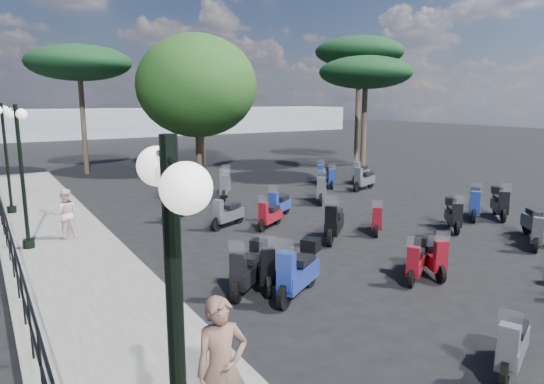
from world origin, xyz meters
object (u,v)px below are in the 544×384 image
scooter_5 (172,186)px  broadleaf_tree (197,86)px  scooter_7 (298,272)px  pedestrian_far (65,214)px  scooter_23 (320,174)px  pine_2 (79,63)px  scooter_14 (377,221)px  scooter_2 (264,267)px  scooter_10 (270,216)px  pine_0 (201,70)px  pine_3 (366,73)px  scooter_15 (334,224)px  scooter_6 (512,347)px  scooter_28 (364,180)px  lamp_post_2 (6,151)px  woman (222,368)px  scooter_20 (540,224)px  scooter_25 (540,233)px  pine_1 (359,52)px  scooter_8 (432,258)px  scooter_1 (249,270)px  scooter_4 (177,208)px  scooter_26 (500,204)px  scooter_17 (226,184)px  scooter_27 (475,204)px  scooter_13 (416,261)px  lamp_post_1 (21,168)px  scooter_3 (227,214)px  scooter_16 (321,189)px  scooter_22 (330,178)px  scooter_9 (279,205)px  scooter_21 (454,216)px  scooter_30 (224,187)px  scooter_29 (360,173)px

scooter_5 → broadleaf_tree: broadleaf_tree is taller
scooter_5 → scooter_7: bearing=114.6°
pedestrian_far → scooter_23: size_ratio=1.03×
scooter_23 → pine_2: pine_2 is taller
scooter_14 → pine_2: size_ratio=0.17×
scooter_2 → scooter_10: 5.03m
broadleaf_tree → pine_2: bearing=161.7°
scooter_2 → pine_0: (7.13, 19.86, 5.44)m
pine_3 → scooter_15: bearing=-135.7°
scooter_6 → scooter_28: 15.12m
scooter_10 → lamp_post_2: bearing=17.2°
woman → scooter_20: bearing=20.8°
scooter_25 → pine_1: 18.65m
scooter_7 → scooter_28: (9.48, 8.52, -0.07)m
scooter_8 → pine_1: bearing=-98.5°
scooter_14 → broadleaf_tree: 16.15m
scooter_28 → pine_0: 13.60m
scooter_7 → scooter_1: bearing=12.4°
scooter_4 → scooter_5: bearing=-63.3°
scooter_8 → pine_3: 15.44m
pedestrian_far → scooter_23: 13.10m
scooter_26 → pine_3: 10.74m
scooter_17 → scooter_27: bearing=149.8°
pine_0 → scooter_5: bearing=-120.7°
scooter_6 → scooter_14: (3.77, 6.93, -0.02)m
scooter_20 → scooter_25: 0.88m
scooter_17 → scooter_13: bearing=113.3°
scooter_8 → pine_2: pine_2 is taller
lamp_post_1 → scooter_1: bearing=-67.9°
scooter_3 → scooter_14: (3.69, -3.05, -0.03)m
scooter_16 → pine_2: size_ratio=0.22×
scooter_3 → pine_0: (5.56, 14.82, 5.47)m
lamp_post_2 → scooter_23: lamp_post_2 is taller
lamp_post_1 → pine_1: (19.45, 8.96, 4.55)m
scooter_10 → scooter_22: bearing=-84.0°
scooter_15 → pine_2: pine_2 is taller
scooter_1 → scooter_9: size_ratio=1.02×
scooter_9 → scooter_26: size_ratio=1.02×
scooter_4 → scooter_16: scooter_16 is taller
lamp_post_2 → scooter_28: bearing=4.1°
scooter_7 → scooter_15: scooter_15 is taller
scooter_21 → pine_0: (-0.47, 18.88, 5.44)m
scooter_17 → pine_0: bearing=-80.9°
scooter_20 → lamp_post_1: bearing=6.0°
scooter_6 → scooter_8: (2.33, 3.53, 0.00)m
scooter_22 → pine_2: (-9.07, 10.37, 5.56)m
scooter_1 → pine_3: (12.67, 10.55, 4.94)m
scooter_9 → scooter_26: bearing=-155.1°
scooter_13 → scooter_30: 10.71m
scooter_29 → scooter_30: 7.50m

